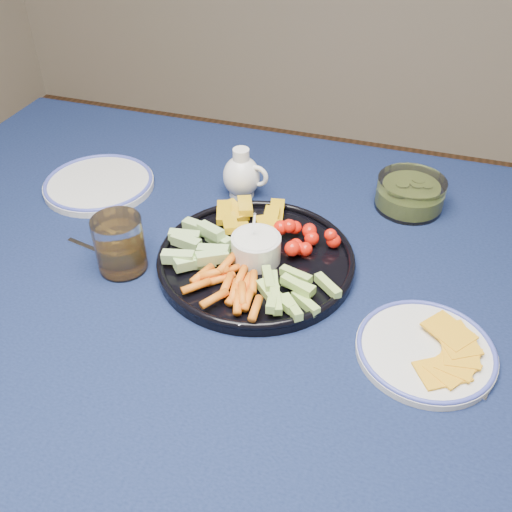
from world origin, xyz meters
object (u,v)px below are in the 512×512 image
(crudite_platter, at_px, (255,257))
(creamer_pitcher, at_px, (242,176))
(dining_table, at_px, (288,331))
(juice_tumbler, at_px, (120,247))
(pickle_bowl, at_px, (410,195))
(cheese_plate, at_px, (426,349))
(side_plate_extra, at_px, (99,183))

(crudite_platter, xyz_separation_m, creamer_pitcher, (-0.09, 0.20, 0.02))
(dining_table, bearing_deg, juice_tumbler, -175.46)
(creamer_pitcher, distance_m, pickle_bowl, 0.33)
(pickle_bowl, distance_m, juice_tumbler, 0.55)
(cheese_plate, relative_size, juice_tumbler, 2.03)
(dining_table, distance_m, pickle_bowl, 0.37)
(crudite_platter, relative_size, juice_tumbler, 3.42)
(crudite_platter, distance_m, creamer_pitcher, 0.22)
(crudite_platter, height_order, juice_tumbler, crudite_platter)
(cheese_plate, bearing_deg, juice_tumbler, 175.54)
(crudite_platter, bearing_deg, side_plate_extra, 159.97)
(creamer_pitcher, relative_size, cheese_plate, 0.51)
(cheese_plate, bearing_deg, creamer_pitcher, 140.84)
(crudite_platter, bearing_deg, juice_tumbler, -160.90)
(pickle_bowl, height_order, juice_tumbler, juice_tumbler)
(dining_table, bearing_deg, side_plate_extra, 157.52)
(juice_tumbler, height_order, side_plate_extra, juice_tumbler)
(cheese_plate, xyz_separation_m, side_plate_extra, (-0.67, 0.25, -0.00))
(creamer_pitcher, height_order, pickle_bowl, creamer_pitcher)
(dining_table, xyz_separation_m, crudite_platter, (-0.08, 0.05, 0.11))
(dining_table, distance_m, crudite_platter, 0.14)
(pickle_bowl, bearing_deg, cheese_plate, -80.01)
(side_plate_extra, bearing_deg, creamer_pitcher, 12.67)
(creamer_pitcher, relative_size, side_plate_extra, 0.46)
(side_plate_extra, bearing_deg, dining_table, -22.48)
(cheese_plate, bearing_deg, dining_table, 164.13)
(dining_table, xyz_separation_m, side_plate_extra, (-0.45, 0.19, 0.10))
(creamer_pitcher, bearing_deg, crudite_platter, -65.54)
(dining_table, relative_size, juice_tumbler, 17.07)
(crudite_platter, distance_m, pickle_bowl, 0.35)
(crudite_platter, relative_size, pickle_bowl, 2.57)
(juice_tumbler, bearing_deg, crudite_platter, 19.10)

